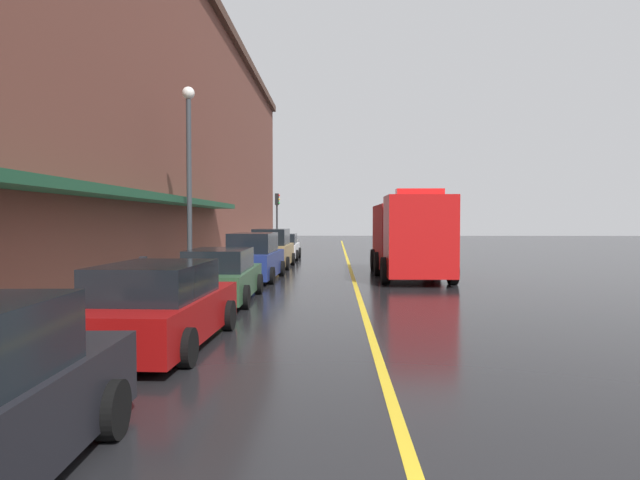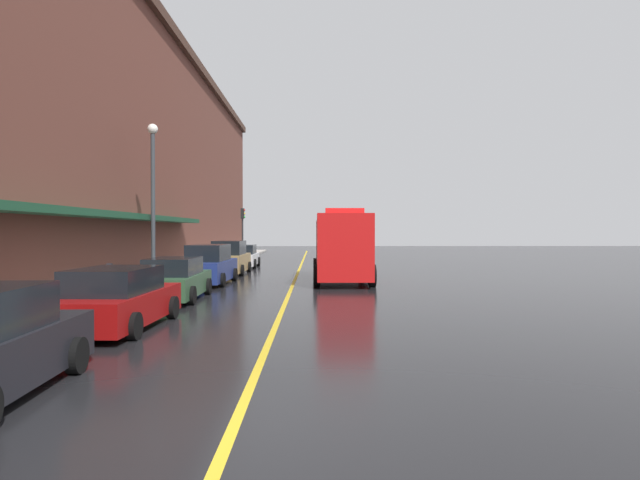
# 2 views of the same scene
# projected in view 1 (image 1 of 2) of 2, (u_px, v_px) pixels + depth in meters

# --- Properties ---
(ground_plane) EXTENTS (112.00, 112.00, 0.00)m
(ground_plane) POSITION_uv_depth(u_px,v_px,m) (349.00, 266.00, 28.10)
(ground_plane) COLOR black
(sidewalk_left) EXTENTS (2.40, 70.00, 0.15)m
(sidewalk_left) POSITION_uv_depth(u_px,v_px,m) (228.00, 265.00, 28.27)
(sidewalk_left) COLOR #ADA8A0
(sidewalk_left) RESTS_ON ground
(lane_center_stripe) EXTENTS (0.16, 70.00, 0.01)m
(lane_center_stripe) POSITION_uv_depth(u_px,v_px,m) (349.00, 266.00, 28.10)
(lane_center_stripe) COLOR gold
(lane_center_stripe) RESTS_ON ground
(brick_building_left) EXTENTS (10.56, 64.00, 14.48)m
(brick_building_left) POSITION_uv_depth(u_px,v_px,m) (104.00, 121.00, 27.17)
(brick_building_left) COLOR brown
(brick_building_left) RESTS_ON ground
(parked_car_1) EXTENTS (2.22, 4.86, 1.56)m
(parked_car_1) POSITION_uv_depth(u_px,v_px,m) (159.00, 307.00, 10.26)
(parked_car_1) COLOR maroon
(parked_car_1) RESTS_ON ground
(parked_car_2) EXTENTS (2.07, 4.76, 1.53)m
(parked_car_2) POSITION_uv_depth(u_px,v_px,m) (221.00, 276.00, 15.99)
(parked_car_2) COLOR #2D5133
(parked_car_2) RESTS_ON ground
(parked_car_3) EXTENTS (2.11, 4.85, 1.85)m
(parked_car_3) POSITION_uv_depth(u_px,v_px,m) (254.00, 258.00, 21.69)
(parked_car_3) COLOR navy
(parked_car_3) RESTS_ON ground
(parked_car_4) EXTENTS (2.05, 4.64, 1.93)m
(parked_car_4) POSITION_uv_depth(u_px,v_px,m) (272.00, 250.00, 27.38)
(parked_car_4) COLOR #A5844C
(parked_car_4) RESTS_ON ground
(parked_car_5) EXTENTS (2.01, 4.39, 1.55)m
(parked_car_5) POSITION_uv_depth(u_px,v_px,m) (283.00, 247.00, 33.16)
(parked_car_5) COLOR silver
(parked_car_5) RESTS_ON ground
(fire_truck) EXTENTS (2.79, 7.87, 3.49)m
(fire_truck) POSITION_uv_depth(u_px,v_px,m) (409.00, 237.00, 22.88)
(fire_truck) COLOR red
(fire_truck) RESTS_ON ground
(parking_meter_0) EXTENTS (0.14, 0.18, 1.33)m
(parking_meter_0) POSITION_uv_depth(u_px,v_px,m) (260.00, 241.00, 34.03)
(parking_meter_0) COLOR #4C4C51
(parking_meter_0) RESTS_ON sidewalk_left
(parking_meter_1) EXTENTS (0.14, 0.18, 1.33)m
(parking_meter_1) POSITION_uv_depth(u_px,v_px,m) (143.00, 274.00, 13.29)
(parking_meter_1) COLOR #4C4C51
(parking_meter_1) RESTS_ON sidewalk_left
(parking_meter_2) EXTENTS (0.14, 0.18, 1.33)m
(parking_meter_2) POSITION_uv_depth(u_px,v_px,m) (245.00, 245.00, 28.38)
(parking_meter_2) COLOR #4C4C51
(parking_meter_2) RESTS_ON sidewalk_left
(parking_meter_3) EXTENTS (0.14, 0.18, 1.33)m
(parking_meter_3) POSITION_uv_depth(u_px,v_px,m) (256.00, 242.00, 32.22)
(parking_meter_3) COLOR #4C4C51
(parking_meter_3) RESTS_ON sidewalk_left
(street_lamp_left) EXTENTS (0.44, 0.44, 6.94)m
(street_lamp_left) POSITION_uv_depth(u_px,v_px,m) (189.00, 163.00, 19.69)
(street_lamp_left) COLOR #33383D
(street_lamp_left) RESTS_ON sidewalk_left
(traffic_light_near) EXTENTS (0.38, 0.36, 4.30)m
(traffic_light_near) POSITION_uv_depth(u_px,v_px,m) (277.00, 210.00, 43.34)
(traffic_light_near) COLOR #232326
(traffic_light_near) RESTS_ON sidewalk_left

